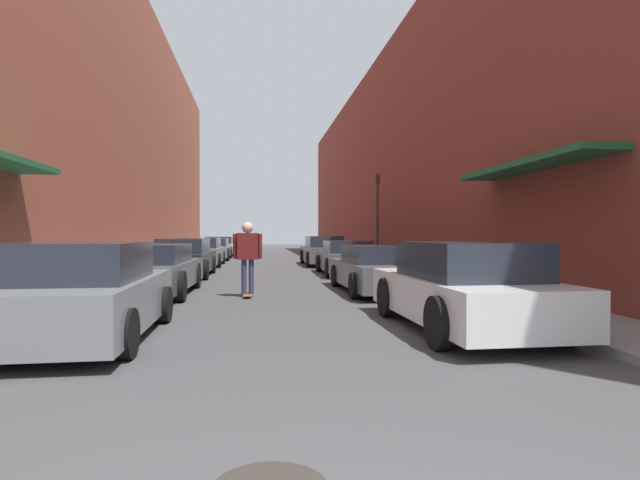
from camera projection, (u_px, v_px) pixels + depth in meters
ground at (265, 271)px, 20.22m from camera, size 103.74×103.74×0.00m
curb_strip_left at (164, 263)px, 24.29m from camera, size 1.80×47.15×0.12m
curb_strip_right at (357, 262)px, 25.51m from camera, size 1.80×47.15×0.12m
building_row_left at (101, 126)px, 23.84m from camera, size 4.90×47.15×13.27m
building_row_right at (412, 163)px, 25.81m from camera, size 4.90×47.15×10.36m
parked_car_left_0 at (81, 294)px, 6.94m from camera, size 1.99×3.98×1.37m
parked_car_left_1 at (150, 270)px, 12.07m from camera, size 2.02×4.62×1.24m
parked_car_left_2 at (185, 258)px, 17.28m from camera, size 1.85×4.50×1.33m
parked_car_left_3 at (202, 252)px, 23.15m from camera, size 1.90×4.62×1.31m
parked_car_left_4 at (213, 249)px, 28.76m from camera, size 1.96×4.73×1.25m
parked_car_left_5 at (220, 247)px, 33.82m from camera, size 2.06×4.13×1.31m
parked_car_right_0 at (464, 288)px, 7.69m from camera, size 1.91×4.21×1.36m
parked_car_right_1 at (378, 269)px, 12.77m from camera, size 1.96×4.45×1.19m
parked_car_right_2 at (346, 258)px, 18.23m from camera, size 1.87×4.31×1.24m
parked_car_right_3 at (323, 251)px, 23.71m from camera, size 1.89×4.78×1.39m
skateboarder at (248, 251)px, 11.69m from camera, size 0.68×0.78×1.77m
traffic_light at (378, 210)px, 21.05m from camera, size 0.16×0.22×3.91m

